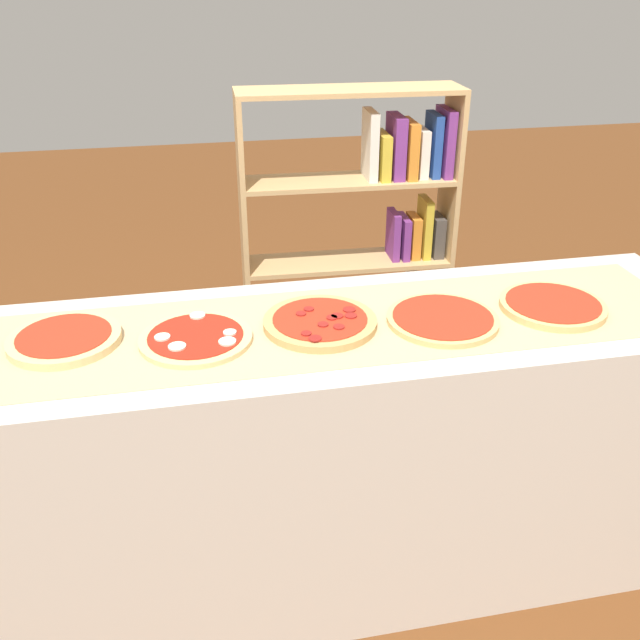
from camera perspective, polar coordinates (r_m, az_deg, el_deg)
The scene contains 9 objects.
ground_plane at distance 2.47m, azimuth 0.00°, elevation -19.09°, with size 12.00×12.00×0.00m, color brown.
counter at distance 2.17m, azimuth 0.00°, elevation -10.98°, with size 2.32×0.62×0.89m, color beige.
parchment_paper at distance 1.92m, azimuth 0.00°, elevation -0.50°, with size 2.09×0.47×0.00m, color tan.
pizza_plain_0 at distance 1.95m, azimuth -20.04°, elevation -1.44°, with size 0.29×0.29×0.02m.
pizza_mozzarella_1 at distance 1.87m, azimuth -10.05°, elevation -1.44°, with size 0.30×0.30×0.02m.
pizza_pepperoni_2 at distance 1.91m, azimuth 0.03°, elevation -0.21°, with size 0.31×0.31×0.03m.
pizza_plain_3 at distance 1.97m, azimuth 9.92°, elevation 0.08°, with size 0.31×0.31×0.02m.
pizza_plain_4 at distance 2.12m, azimuth 18.36°, elevation 1.12°, with size 0.30×0.30×0.02m.
bookshelf at distance 2.90m, azimuth 4.47°, elevation 5.24°, with size 0.85×0.26×1.37m.
Camera 1 is at (-0.34, -1.66, 1.80)m, focal length 39.42 mm.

